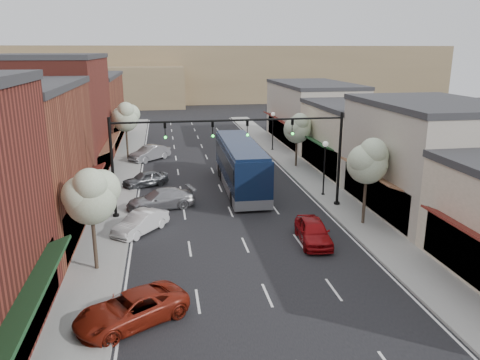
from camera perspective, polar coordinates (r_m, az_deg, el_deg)
name	(u,v)px	position (r m, az deg, el deg)	size (l,w,h in m)	color
ground	(251,259)	(26.37, 1.40, -9.65)	(160.00, 160.00, 0.00)	black
sidewalk_left	(122,178)	(43.54, -14.21, 0.26)	(2.80, 73.00, 0.15)	gray
sidewalk_right	(301,170)	(45.26, 7.47, 1.20)	(2.80, 73.00, 0.15)	gray
curb_left	(138,177)	(43.44, -12.38, 0.35)	(0.25, 73.00, 0.17)	gray
curb_right	(287,171)	(44.88, 5.75, 1.13)	(0.25, 73.00, 0.17)	gray
bldg_left_midnear	(2,163)	(31.65, -27.05, 1.86)	(10.14, 14.10, 9.40)	brown
bldg_left_midfar	(51,118)	(44.86, -22.03, 7.01)	(10.14, 14.10, 10.90)	maroon
bldg_left_far	(81,110)	(60.60, -18.77, 8.09)	(10.14, 18.10, 8.40)	brown
bldg_right_midnear	(428,158)	(35.39, 21.89, 2.51)	(9.14, 12.10, 7.90)	#ABA293
bldg_right_midfar	(358,138)	(45.96, 14.15, 5.02)	(9.14, 12.10, 6.40)	beige
bldg_right_far	(312,113)	(58.83, 8.79, 8.03)	(9.14, 16.10, 7.40)	#ABA293
hill_far	(180,73)	(113.62, -7.34, 12.86)	(120.00, 30.00, 12.00)	#7A6647
hill_near	(59,86)	(103.70, -21.19, 10.60)	(50.00, 20.00, 8.00)	#7A6647
signal_mast_right	(308,146)	(33.67, 8.33, 4.10)	(8.22, 0.46, 7.00)	black
signal_mast_left	(148,152)	(32.11, -11.19, 3.41)	(8.22, 0.46, 7.00)	black
tree_right_near	(369,160)	(30.99, 15.40, 2.38)	(2.85, 2.65, 5.95)	#47382B
tree_right_far	(298,127)	(45.80, 7.05, 6.39)	(2.85, 2.65, 5.43)	#47382B
tree_left_near	(91,195)	(24.67, -17.70, -1.71)	(2.85, 2.65, 5.69)	#47382B
tree_left_far	(126,116)	(49.93, -13.76, 7.54)	(2.85, 2.65, 6.13)	#47382B
lamp_post_near	(325,159)	(37.01, 10.29, 2.50)	(0.44, 0.44, 4.44)	black
lamp_post_far	(273,125)	(53.51, 4.02, 6.73)	(0.44, 0.44, 4.44)	black
coach_bus	(240,165)	(38.78, 0.06, 1.87)	(2.99, 12.84, 3.91)	#0D1A35
red_hatchback	(313,231)	(28.55, 8.91, -6.19)	(1.74, 4.32, 1.47)	maroon
parked_car_a	(131,309)	(21.00, -13.11, -15.08)	(2.24, 4.85, 1.35)	maroon
parked_car_b	(141,223)	(30.40, -12.03, -5.10)	(1.43, 4.11, 1.35)	silver
parked_car_c	(161,199)	(34.59, -9.63, -2.32)	(2.03, 4.98, 1.45)	gray
parked_car_d	(145,179)	(40.50, -11.47, 0.15)	(1.56, 3.87, 1.32)	#515458
parked_car_e	(150,153)	(49.97, -10.95, 3.24)	(1.64, 4.69, 1.55)	#9D9DA2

